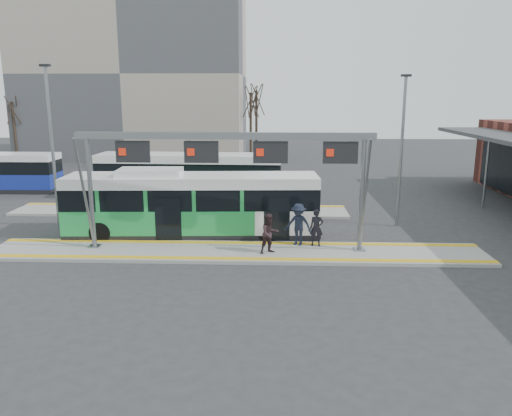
# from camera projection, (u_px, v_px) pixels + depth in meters

# --- Properties ---
(ground) EXTENTS (120.00, 120.00, 0.00)m
(ground) POSITION_uv_depth(u_px,v_px,m) (236.00, 254.00, 22.24)
(ground) COLOR #2D2D30
(ground) RESTS_ON ground
(platform_main) EXTENTS (22.00, 3.00, 0.15)m
(platform_main) POSITION_uv_depth(u_px,v_px,m) (236.00, 252.00, 22.23)
(platform_main) COLOR gray
(platform_main) RESTS_ON ground
(platform_second) EXTENTS (20.00, 3.00, 0.15)m
(platform_second) POSITION_uv_depth(u_px,v_px,m) (181.00, 211.00, 30.17)
(platform_second) COLOR gray
(platform_second) RESTS_ON ground
(tactile_main) EXTENTS (22.00, 2.65, 0.02)m
(tactile_main) POSITION_uv_depth(u_px,v_px,m) (236.00, 250.00, 22.21)
(tactile_main) COLOR gold
(tactile_main) RESTS_ON platform_main
(tactile_second) EXTENTS (20.00, 0.35, 0.02)m
(tactile_second) POSITION_uv_depth(u_px,v_px,m) (184.00, 205.00, 31.28)
(tactile_second) COLOR gold
(tactile_second) RESTS_ON platform_second
(gantry) EXTENTS (13.00, 1.68, 5.20)m
(gantry) POSITION_uv_depth(u_px,v_px,m) (228.00, 157.00, 21.55)
(gantry) COLOR slate
(gantry) RESTS_ON platform_main
(apartment_block) EXTENTS (24.50, 12.50, 18.40)m
(apartment_block) POSITION_uv_depth(u_px,v_px,m) (136.00, 74.00, 55.81)
(apartment_block) COLOR #A39588
(apartment_block) RESTS_ON ground
(hero_bus) EXTENTS (12.44, 3.26, 3.39)m
(hero_bus) POSITION_uv_depth(u_px,v_px,m) (192.00, 206.00, 24.72)
(hero_bus) COLOR black
(hero_bus) RESTS_ON ground
(bg_bus_green) EXTENTS (12.35, 3.01, 3.07)m
(bg_bus_green) POSITION_uv_depth(u_px,v_px,m) (190.00, 177.00, 33.51)
(bg_bus_green) COLOR black
(bg_bus_green) RESTS_ON ground
(passenger_a) EXTENTS (0.63, 0.43, 1.69)m
(passenger_a) POSITION_uv_depth(u_px,v_px,m) (316.00, 228.00, 22.74)
(passenger_a) COLOR black
(passenger_a) RESTS_ON platform_main
(passenger_b) EXTENTS (1.06, 0.99, 1.74)m
(passenger_b) POSITION_uv_depth(u_px,v_px,m) (270.00, 234.00, 21.68)
(passenger_b) COLOR #2F1F23
(passenger_b) RESTS_ON platform_main
(passenger_c) EXTENTS (1.43, 1.11, 1.95)m
(passenger_c) POSITION_uv_depth(u_px,v_px,m) (298.00, 224.00, 22.82)
(passenger_c) COLOR black
(passenger_c) RESTS_ON platform_main
(tree_left) EXTENTS (1.40, 1.40, 8.10)m
(tree_left) POSITION_uv_depth(u_px,v_px,m) (251.00, 102.00, 52.57)
(tree_left) COLOR #382B21
(tree_left) RESTS_ON ground
(tree_mid) EXTENTS (1.40, 1.40, 8.37)m
(tree_mid) POSITION_uv_depth(u_px,v_px,m) (256.00, 100.00, 53.90)
(tree_mid) COLOR #382B21
(tree_mid) RESTS_ON ground
(tree_far) EXTENTS (1.40, 1.40, 7.06)m
(tree_far) POSITION_uv_depth(u_px,v_px,m) (12.00, 110.00, 51.22)
(tree_far) COLOR #382B21
(tree_far) RESTS_ON ground
(lamp_west) EXTENTS (0.50, 0.25, 8.39)m
(lamp_west) POSITION_uv_depth(u_px,v_px,m) (52.00, 145.00, 25.39)
(lamp_west) COLOR slate
(lamp_west) RESTS_ON ground
(lamp_east) EXTENTS (0.50, 0.25, 7.93)m
(lamp_east) POSITION_uv_depth(u_px,v_px,m) (402.00, 148.00, 25.97)
(lamp_east) COLOR slate
(lamp_east) RESTS_ON ground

